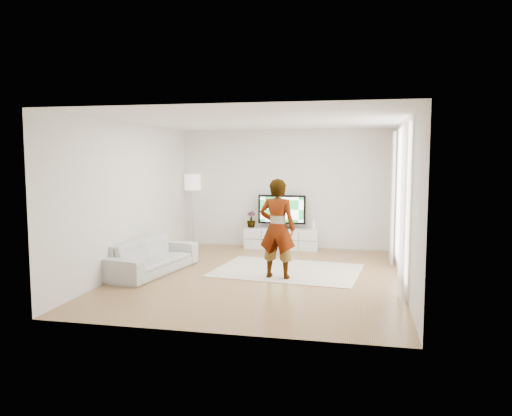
% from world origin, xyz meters
% --- Properties ---
extents(floor, '(6.00, 6.00, 0.00)m').
position_xyz_m(floor, '(0.00, 0.00, 0.00)').
color(floor, '#A8804C').
rests_on(floor, ground).
extents(ceiling, '(6.00, 6.00, 0.00)m').
position_xyz_m(ceiling, '(0.00, 0.00, 2.80)').
color(ceiling, white).
rests_on(ceiling, wall_back).
extents(wall_left, '(0.02, 6.00, 2.80)m').
position_xyz_m(wall_left, '(-2.50, 0.00, 1.40)').
color(wall_left, silver).
rests_on(wall_left, floor).
extents(wall_right, '(0.02, 6.00, 2.80)m').
position_xyz_m(wall_right, '(2.50, 0.00, 1.40)').
color(wall_right, silver).
rests_on(wall_right, floor).
extents(wall_back, '(5.00, 0.02, 2.80)m').
position_xyz_m(wall_back, '(0.00, 3.00, 1.40)').
color(wall_back, silver).
rests_on(wall_back, floor).
extents(wall_front, '(5.00, 0.02, 2.80)m').
position_xyz_m(wall_front, '(0.00, -3.00, 1.40)').
color(wall_front, silver).
rests_on(wall_front, floor).
extents(window, '(0.01, 2.60, 2.50)m').
position_xyz_m(window, '(2.48, 0.30, 1.45)').
color(window, white).
rests_on(window, wall_right).
extents(curtain_near, '(0.04, 0.70, 2.60)m').
position_xyz_m(curtain_near, '(2.40, -1.00, 1.35)').
color(curtain_near, white).
rests_on(curtain_near, floor).
extents(curtain_far, '(0.04, 0.70, 2.60)m').
position_xyz_m(curtain_far, '(2.40, 1.60, 1.35)').
color(curtain_far, white).
rests_on(curtain_far, floor).
extents(media_console, '(1.73, 0.49, 0.49)m').
position_xyz_m(media_console, '(-0.03, 2.76, 0.24)').
color(media_console, white).
rests_on(media_console, floor).
extents(television, '(1.12, 0.22, 0.78)m').
position_xyz_m(television, '(-0.03, 2.79, 0.91)').
color(television, black).
rests_on(television, media_console).
extents(game_console, '(0.07, 0.17, 0.22)m').
position_xyz_m(game_console, '(0.72, 2.76, 0.60)').
color(game_console, white).
rests_on(game_console, media_console).
extents(potted_plant, '(0.24, 0.24, 0.38)m').
position_xyz_m(potted_plant, '(-0.77, 2.77, 0.68)').
color(potted_plant, '#3F7238').
rests_on(potted_plant, media_console).
extents(rug, '(2.89, 2.23, 0.01)m').
position_xyz_m(rug, '(0.43, 0.53, 0.01)').
color(rug, beige).
rests_on(rug, floor).
extents(player, '(0.68, 0.48, 1.78)m').
position_xyz_m(player, '(0.34, -0.09, 0.90)').
color(player, '#334772').
rests_on(player, rug).
extents(sofa, '(1.18, 2.24, 0.62)m').
position_xyz_m(sofa, '(-2.04, -0.15, 0.31)').
color(sofa, '#B6B5B1').
rests_on(sofa, floor).
extents(floor_lamp, '(0.39, 0.39, 1.74)m').
position_xyz_m(floor_lamp, '(-2.20, 2.70, 1.47)').
color(floor_lamp, silver).
rests_on(floor_lamp, floor).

